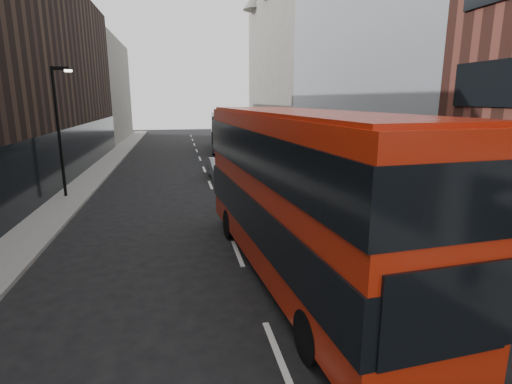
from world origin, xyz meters
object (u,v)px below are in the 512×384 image
car_b (220,168)px  street_lamp (59,123)px  red_bus (298,188)px  car_a (266,171)px  grey_bus (225,131)px  car_c (248,156)px

car_b → street_lamp: bearing=-158.4°
street_lamp → red_bus: 15.70m
car_a → grey_bus: bearing=85.8°
red_bus → car_a: red_bus is taller
street_lamp → car_b: bearing=25.2°
street_lamp → car_c: street_lamp is taller
grey_bus → red_bus: bearing=-87.9°
grey_bus → car_b: size_ratio=2.91×
red_bus → car_c: size_ratio=2.69×
street_lamp → car_a: 12.54m
street_lamp → car_b: street_lamp is taller
grey_bus → car_a: bearing=-83.3°
car_a → street_lamp: bearing=-176.6°
red_bus → grey_bus: (1.49, 32.18, -0.77)m
car_b → grey_bus: bearing=78.6°
grey_bus → car_b: (-2.16, -15.68, -1.39)m
car_b → car_c: bearing=58.5°
red_bus → car_c: (2.26, 22.02, -2.16)m
car_a → car_c: size_ratio=0.96×
red_bus → car_b: red_bus is taller
red_bus → grey_bus: size_ratio=1.06×
car_c → grey_bus: bearing=101.2°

